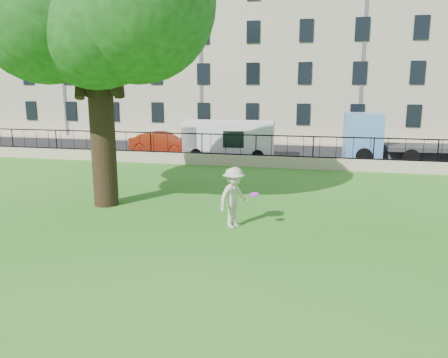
% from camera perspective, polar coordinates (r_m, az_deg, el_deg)
% --- Properties ---
extents(ground, '(120.00, 120.00, 0.00)m').
position_cam_1_polar(ground, '(12.27, -4.56, -8.24)').
color(ground, '#246F1A').
rests_on(ground, ground).
extents(retaining_wall, '(50.00, 0.40, 0.60)m').
position_cam_1_polar(retaining_wall, '(23.56, 4.17, 2.35)').
color(retaining_wall, tan).
rests_on(retaining_wall, ground).
extents(iron_railing, '(50.00, 0.05, 1.13)m').
position_cam_1_polar(iron_railing, '(23.44, 4.20, 4.40)').
color(iron_railing, black).
rests_on(iron_railing, retaining_wall).
extents(street, '(60.00, 9.00, 0.01)m').
position_cam_1_polar(street, '(28.21, 5.62, 3.31)').
color(street, black).
rests_on(street, ground).
extents(sidewalk, '(60.00, 1.40, 0.12)m').
position_cam_1_polar(sidewalk, '(33.32, 6.78, 4.71)').
color(sidewalk, tan).
rests_on(sidewalk, ground).
extents(building_row, '(56.40, 10.40, 13.80)m').
position_cam_1_polar(building_row, '(38.79, 7.98, 15.84)').
color(building_row, '#BAB494').
rests_on(building_row, ground).
extents(man, '(1.21, 1.39, 1.86)m').
position_cam_1_polar(man, '(13.27, 1.31, -2.42)').
color(man, beige).
rests_on(man, ground).
extents(frisbee, '(0.35, 0.34, 0.12)m').
position_cam_1_polar(frisbee, '(13.07, 3.96, -2.04)').
color(frisbee, '#AB27E1').
extents(red_sedan, '(4.28, 1.87, 1.37)m').
position_cam_1_polar(red_sedan, '(28.47, -8.10, 4.70)').
color(red_sedan, '#AD2C15').
rests_on(red_sedan, street).
extents(white_van, '(5.44, 2.45, 2.23)m').
position_cam_1_polar(white_van, '(26.14, 0.65, 5.13)').
color(white_van, silver).
rests_on(white_van, street).
extents(blue_truck, '(6.65, 2.65, 2.74)m').
position_cam_1_polar(blue_truck, '(26.87, 22.45, 4.97)').
color(blue_truck, '#5D94DB').
rests_on(blue_truck, street).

